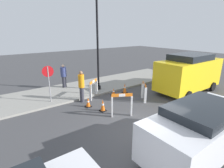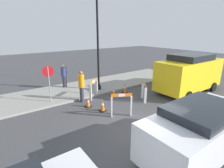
{
  "view_description": "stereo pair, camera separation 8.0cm",
  "coord_description": "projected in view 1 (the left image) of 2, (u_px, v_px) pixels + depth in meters",
  "views": [
    {
      "loc": [
        -4.73,
        -4.29,
        3.93
      ],
      "look_at": [
        0.95,
        3.41,
        1.0
      ],
      "focal_mm": 28.0,
      "sensor_mm": 36.0,
      "label": 1
    },
    {
      "loc": [
        -4.66,
        -4.34,
        3.93
      ],
      "look_at": [
        0.95,
        3.41,
        1.0
      ],
      "focal_mm": 28.0,
      "sensor_mm": 36.0,
      "label": 2
    }
  ],
  "objects": [
    {
      "name": "ground_plane",
      "position": [
        143.0,
        131.0,
        7.14
      ],
      "size": [
        60.0,
        60.0,
        0.0
      ],
      "primitive_type": "plane",
      "color": "#424244"
    },
    {
      "name": "sidewalk_slab",
      "position": [
        76.0,
        90.0,
        11.92
      ],
      "size": [
        18.0,
        3.48,
        0.11
      ],
      "color": "gray",
      "rests_on": "ground_plane"
    },
    {
      "name": "streetlamp_post",
      "position": [
        97.0,
        27.0,
        10.71
      ],
      "size": [
        0.44,
        0.44,
        6.43
      ],
      "color": "black",
      "rests_on": "sidewalk_slab"
    },
    {
      "name": "stop_sign",
      "position": [
        49.0,
        78.0,
        9.43
      ],
      "size": [
        0.59,
        0.13,
        2.03
      ],
      "rotation": [
        0.0,
        0.0,
        2.95
      ],
      "color": "gray",
      "rests_on": "sidewalk_slab"
    },
    {
      "name": "barricade_0",
      "position": [
        144.0,
        91.0,
        10.1
      ],
      "size": [
        0.58,
        0.78,
        1.07
      ],
      "rotation": [
        0.0,
        0.0,
        7.26
      ],
      "color": "white",
      "rests_on": "ground_plane"
    },
    {
      "name": "barricade_1",
      "position": [
        94.0,
        88.0,
        10.46
      ],
      "size": [
        0.85,
        0.65,
        1.13
      ],
      "rotation": [
        0.0,
        0.0,
        10.04
      ],
      "color": "white",
      "rests_on": "ground_plane"
    },
    {
      "name": "barricade_2",
      "position": [
        122.0,
        104.0,
        8.21
      ],
      "size": [
        0.93,
        0.59,
        1.15
      ],
      "rotation": [
        0.0,
        0.0,
        12.06
      ],
      "color": "white",
      "rests_on": "ground_plane"
    },
    {
      "name": "traffic_cone_0",
      "position": [
        103.0,
        105.0,
        8.84
      ],
      "size": [
        0.3,
        0.3,
        0.63
      ],
      "color": "black",
      "rests_on": "ground_plane"
    },
    {
      "name": "traffic_cone_1",
      "position": [
        114.0,
        92.0,
        11.02
      ],
      "size": [
        0.3,
        0.3,
        0.46
      ],
      "color": "black",
      "rests_on": "ground_plane"
    },
    {
      "name": "traffic_cone_2",
      "position": [
        125.0,
        88.0,
        11.42
      ],
      "size": [
        0.3,
        0.3,
        0.66
      ],
      "color": "black",
      "rests_on": "ground_plane"
    },
    {
      "name": "traffic_cone_3",
      "position": [
        88.0,
        102.0,
        9.34
      ],
      "size": [
        0.3,
        0.3,
        0.53
      ],
      "color": "black",
      "rests_on": "ground_plane"
    },
    {
      "name": "person_worker",
      "position": [
        81.0,
        85.0,
        9.8
      ],
      "size": [
        0.47,
        0.47,
        1.81
      ],
      "rotation": [
        0.0,
        0.0,
        -0.72
      ],
      "color": "#33333D",
      "rests_on": "ground_plane"
    },
    {
      "name": "person_pedestrian",
      "position": [
        64.0,
        75.0,
        12.08
      ],
      "size": [
        0.44,
        0.44,
        1.62
      ],
      "rotation": [
        0.0,
        0.0,
        3.26
      ],
      "color": "#33333D",
      "rests_on": "sidewalk_slab"
    },
    {
      "name": "parked_car_1",
      "position": [
        201.0,
        128.0,
        5.47
      ],
      "size": [
        4.23,
        1.89,
        1.78
      ],
      "color": "silver",
      "rests_on": "ground_plane"
    },
    {
      "name": "work_van",
      "position": [
        189.0,
        72.0,
        11.44
      ],
      "size": [
        4.83,
        2.15,
        2.51
      ],
      "color": "yellow",
      "rests_on": "ground_plane"
    }
  ]
}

